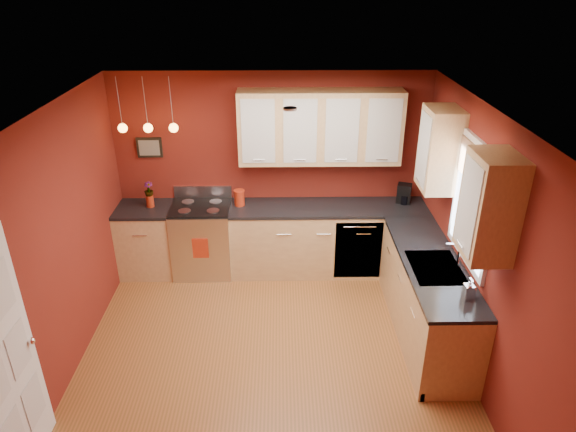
{
  "coord_description": "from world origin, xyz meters",
  "views": [
    {
      "loc": [
        0.11,
        -4.18,
        3.72
      ],
      "look_at": [
        0.19,
        1.0,
        1.19
      ],
      "focal_mm": 32.0,
      "sensor_mm": 36.0,
      "label": 1
    }
  ],
  "objects_px": {
    "sink": "(436,269)",
    "red_canister": "(239,198)",
    "gas_range": "(203,239)",
    "soap_pump": "(469,288)",
    "coffee_maker": "(404,194)"
  },
  "relations": [
    {
      "from": "gas_range",
      "to": "sink",
      "type": "height_order",
      "value": "sink"
    },
    {
      "from": "sink",
      "to": "gas_range",
      "type": "bearing_deg",
      "value": 150.22
    },
    {
      "from": "gas_range",
      "to": "sink",
      "type": "relative_size",
      "value": 1.59
    },
    {
      "from": "red_canister",
      "to": "soap_pump",
      "type": "distance_m",
      "value": 3.09
    },
    {
      "from": "sink",
      "to": "red_canister",
      "type": "xyz_separation_m",
      "value": [
        -2.12,
        1.55,
        0.13
      ]
    },
    {
      "from": "red_canister",
      "to": "coffee_maker",
      "type": "bearing_deg",
      "value": 1.33
    },
    {
      "from": "gas_range",
      "to": "sink",
      "type": "xyz_separation_m",
      "value": [
        2.62,
        -1.5,
        0.43
      ]
    },
    {
      "from": "red_canister",
      "to": "soap_pump",
      "type": "xyz_separation_m",
      "value": [
        2.26,
        -2.1,
        0.0
      ]
    },
    {
      "from": "coffee_maker",
      "to": "soap_pump",
      "type": "distance_m",
      "value": 2.16
    },
    {
      "from": "sink",
      "to": "soap_pump",
      "type": "distance_m",
      "value": 0.58
    },
    {
      "from": "gas_range",
      "to": "soap_pump",
      "type": "relative_size",
      "value": 5.19
    },
    {
      "from": "red_canister",
      "to": "sink",
      "type": "bearing_deg",
      "value": -36.22
    },
    {
      "from": "sink",
      "to": "red_canister",
      "type": "bearing_deg",
      "value": 143.78
    },
    {
      "from": "sink",
      "to": "soap_pump",
      "type": "relative_size",
      "value": 3.27
    },
    {
      "from": "gas_range",
      "to": "red_canister",
      "type": "xyz_separation_m",
      "value": [
        0.5,
        0.05,
        0.56
      ]
    }
  ]
}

